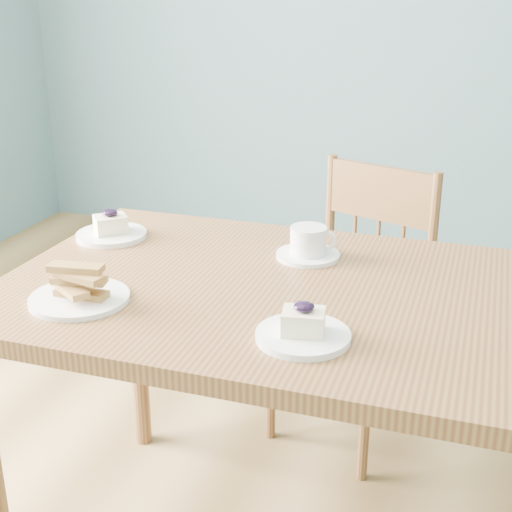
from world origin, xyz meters
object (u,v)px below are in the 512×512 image
(cheesecake_plate_near, at_px, (303,330))
(coffee_cup, at_px, (309,245))
(dining_chair, at_px, (354,305))
(cheesecake_plate_far, at_px, (111,230))
(biscotti_plate, at_px, (79,290))
(dining_table, at_px, (321,324))

(cheesecake_plate_near, xyz_separation_m, coffee_cup, (-0.09, 0.40, 0.01))
(dining_chair, relative_size, cheesecake_plate_far, 4.78)
(dining_chair, xyz_separation_m, biscotti_plate, (-0.42, -0.80, 0.33))
(cheesecake_plate_far, distance_m, coffee_cup, 0.50)
(dining_table, bearing_deg, coffee_cup, 112.90)
(dining_chair, xyz_separation_m, coffee_cup, (-0.04, -0.42, 0.33))
(cheesecake_plate_near, height_order, cheesecake_plate_far, cheesecake_plate_far)
(cheesecake_plate_far, height_order, coffee_cup, same)
(dining_table, bearing_deg, biscotti_plate, -156.41)
(cheesecake_plate_near, bearing_deg, coffee_cup, 103.14)
(cheesecake_plate_near, bearing_deg, biscotti_plate, 177.93)
(coffee_cup, bearing_deg, cheesecake_plate_far, 169.70)
(cheesecake_plate_far, relative_size, coffee_cup, 1.18)
(cheesecake_plate_far, bearing_deg, dining_table, -15.56)
(dining_table, distance_m, coffee_cup, 0.23)
(dining_chair, xyz_separation_m, cheesecake_plate_near, (0.05, -0.82, 0.32))
(dining_chair, relative_size, coffee_cup, 5.65)
(coffee_cup, bearing_deg, dining_chair, 71.83)
(cheesecake_plate_far, xyz_separation_m, biscotti_plate, (0.13, -0.36, 0.01))
(cheesecake_plate_near, distance_m, cheesecake_plate_far, 0.71)
(cheesecake_plate_near, bearing_deg, dining_table, 94.11)
(dining_chair, bearing_deg, cheesecake_plate_far, -121.12)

